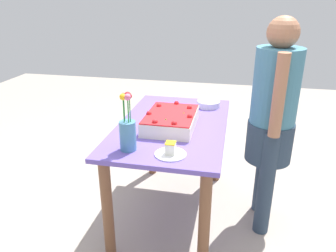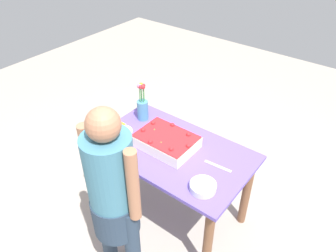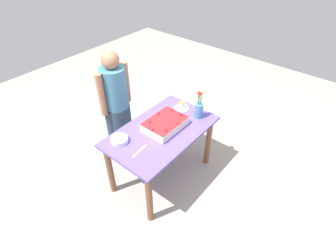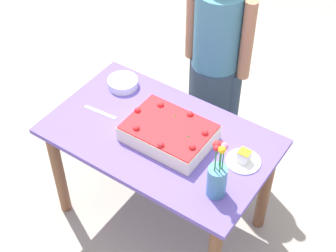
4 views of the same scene
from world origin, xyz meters
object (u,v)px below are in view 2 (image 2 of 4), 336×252
serving_plate_with_slice (121,129)px  cake_knife (218,166)px  flower_vase (143,107)px  sheet_cake (166,141)px  person_standing (113,193)px  fruit_bowl (203,187)px

serving_plate_with_slice → cake_knife: serving_plate_with_slice is taller
cake_knife → flower_vase: size_ratio=0.61×
serving_plate_with_slice → flower_vase: 0.28m
sheet_cake → person_standing: (0.10, -0.68, 0.05)m
sheet_cake → flower_vase: bearing=156.6°
person_standing → flower_vase: bearing=30.4°
flower_vase → fruit_bowl: flower_vase is taller
flower_vase → person_standing: bearing=-59.6°
sheet_cake → fruit_bowl: 0.53m
fruit_bowl → person_standing: (-0.38, -0.46, 0.08)m
serving_plate_with_slice → sheet_cake: bearing=11.7°
cake_knife → flower_vase: (-0.85, 0.13, 0.12)m
flower_vase → fruit_bowl: 0.97m
serving_plate_with_slice → fruit_bowl: size_ratio=1.00×
sheet_cake → flower_vase: 0.44m
serving_plate_with_slice → person_standing: (0.52, -0.59, 0.08)m
serving_plate_with_slice → fruit_bowl: serving_plate_with_slice is taller
sheet_cake → cake_knife: 0.45m
sheet_cake → flower_vase: size_ratio=1.31×
serving_plate_with_slice → person_standing: size_ratio=0.12×
sheet_cake → serving_plate_with_slice: 0.42m
fruit_bowl → person_standing: 0.60m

